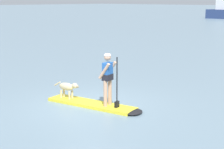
% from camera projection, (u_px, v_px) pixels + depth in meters
% --- Properties ---
extents(ground_plane, '(400.00, 400.00, 0.00)m').
position_uv_depth(ground_plane, '(91.00, 105.00, 11.93)').
color(ground_plane, slate).
extents(paddleboard, '(3.53, 1.35, 0.10)m').
position_uv_depth(paddleboard, '(97.00, 105.00, 11.80)').
color(paddleboard, yellow).
rests_on(paddleboard, ground_plane).
extents(person_paddler, '(0.65, 0.54, 1.70)m').
position_uv_depth(person_paddler, '(108.00, 76.00, 11.36)').
color(person_paddler, tan).
rests_on(person_paddler, paddleboard).
extents(dog, '(1.07, 0.34, 0.58)m').
position_uv_depth(dog, '(68.00, 87.00, 12.36)').
color(dog, '#CCB78C').
rests_on(dog, paddleboard).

